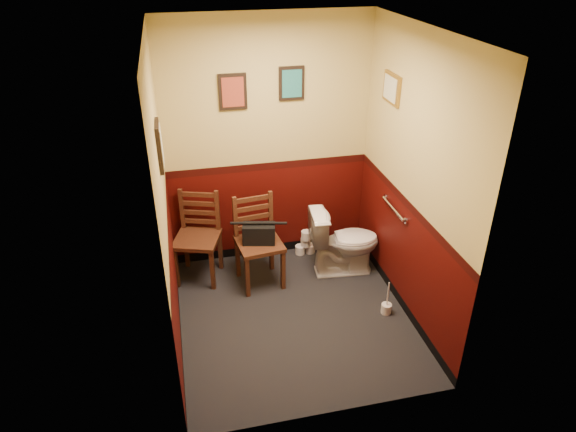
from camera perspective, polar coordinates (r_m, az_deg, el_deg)
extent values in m
cube|color=black|center=(5.18, 0.63, -11.05)|extent=(2.20, 2.40, 0.00)
cube|color=silver|center=(4.02, 0.84, 19.92)|extent=(2.20, 2.40, 0.00)
cube|color=#390704|center=(5.51, -2.22, 7.87)|extent=(2.20, 0.00, 2.70)
cube|color=#390704|center=(3.45, 5.41, -6.30)|extent=(2.20, 0.00, 2.70)
cube|color=#390704|center=(4.34, -13.55, 0.92)|extent=(0.00, 2.40, 2.70)
cube|color=#390704|center=(4.79, 13.64, 3.67)|extent=(0.00, 2.40, 2.70)
cylinder|color=silver|center=(5.15, 11.62, 0.79)|extent=(0.03, 0.50, 0.03)
cylinder|color=silver|center=(4.96, 12.96, -0.52)|extent=(0.02, 0.06, 0.06)
cylinder|color=silver|center=(5.36, 10.78, 2.04)|extent=(0.02, 0.06, 0.06)
cube|color=black|center=(5.26, -6.16, 13.56)|extent=(0.28, 0.03, 0.36)
cube|color=maroon|center=(5.24, -6.14, 13.52)|extent=(0.22, 0.01, 0.30)
cube|color=black|center=(5.35, 0.40, 14.53)|extent=(0.26, 0.03, 0.34)
cube|color=#226F6F|center=(5.33, 0.44, 14.49)|extent=(0.20, 0.01, 0.28)
cube|color=black|center=(4.23, -14.10, 7.56)|extent=(0.03, 0.30, 0.38)
cube|color=beige|center=(4.23, -13.87, 7.59)|extent=(0.01, 0.24, 0.31)
cube|color=olive|center=(5.06, 11.47, 13.73)|extent=(0.03, 0.34, 0.28)
cube|color=beige|center=(5.05, 11.28, 13.72)|extent=(0.01, 0.28, 0.22)
imported|color=white|center=(5.64, 6.25, -2.86)|extent=(0.80, 0.49, 0.75)
cylinder|color=silver|center=(5.28, 10.86, -10.06)|extent=(0.10, 0.10, 0.10)
cylinder|color=silver|center=(5.18, 11.04, -8.58)|extent=(0.01, 0.01, 0.29)
cube|color=#5B2F1B|center=(5.52, -10.08, -2.57)|extent=(0.57, 0.57, 0.04)
cube|color=#5B2F1B|center=(5.55, -12.31, -5.62)|extent=(0.05, 0.05, 0.48)
cube|color=#5B2F1B|center=(5.86, -11.24, -3.49)|extent=(0.05, 0.05, 0.48)
cube|color=#5B2F1B|center=(5.45, -8.40, -5.92)|extent=(0.05, 0.05, 0.48)
cube|color=#5B2F1B|center=(5.76, -7.54, -3.73)|extent=(0.05, 0.05, 0.48)
cube|color=#5B2F1B|center=(5.62, -11.70, 0.71)|extent=(0.05, 0.05, 0.48)
cube|color=#5B2F1B|center=(5.52, -7.84, 0.53)|extent=(0.05, 0.05, 0.48)
cube|color=#5B2F1B|center=(5.63, -9.67, -0.58)|extent=(0.36, 0.14, 0.05)
cube|color=#5B2F1B|center=(5.58, -9.76, 0.38)|extent=(0.36, 0.14, 0.05)
cube|color=#5B2F1B|center=(5.53, -9.85, 1.36)|extent=(0.36, 0.14, 0.05)
cube|color=#5B2F1B|center=(5.49, -9.95, 2.36)|extent=(0.36, 0.14, 0.05)
cube|color=#5B2F1B|center=(5.37, -3.21, -3.11)|extent=(0.50, 0.50, 0.04)
cube|color=#5B2F1B|center=(5.31, -4.54, -6.75)|extent=(0.05, 0.05, 0.48)
cube|color=#5B2F1B|center=(5.62, -5.62, -4.56)|extent=(0.05, 0.05, 0.48)
cube|color=#5B2F1B|center=(5.40, -0.56, -5.95)|extent=(0.05, 0.05, 0.48)
cube|color=#5B2F1B|center=(5.70, -1.85, -3.85)|extent=(0.05, 0.05, 0.48)
cube|color=#5B2F1B|center=(5.37, -5.88, -0.21)|extent=(0.05, 0.04, 0.48)
cube|color=#5B2F1B|center=(5.46, -1.94, 0.46)|extent=(0.05, 0.04, 0.48)
cube|color=#5B2F1B|center=(5.48, -3.85, -1.11)|extent=(0.37, 0.07, 0.05)
cube|color=#5B2F1B|center=(5.43, -3.89, -0.12)|extent=(0.37, 0.07, 0.05)
cube|color=#5B2F1B|center=(5.37, -3.92, 0.88)|extent=(0.37, 0.07, 0.05)
cube|color=#5B2F1B|center=(5.32, -3.96, 1.90)|extent=(0.37, 0.07, 0.05)
cube|color=black|center=(5.30, -3.25, -1.96)|extent=(0.36, 0.23, 0.21)
cylinder|color=black|center=(5.24, -3.28, -0.80)|extent=(0.29, 0.09, 0.03)
cylinder|color=silver|center=(6.07, 1.35, -3.76)|extent=(0.11, 0.11, 0.10)
cylinder|color=silver|center=(6.10, 2.49, -3.61)|extent=(0.11, 0.11, 0.10)
cylinder|color=silver|center=(6.02, 1.96, -2.91)|extent=(0.11, 0.11, 0.10)
cylinder|color=silver|center=(5.95, 2.03, -2.16)|extent=(0.11, 0.11, 0.10)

